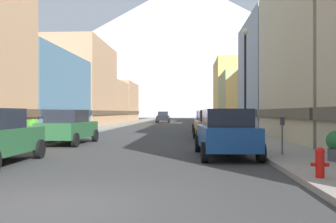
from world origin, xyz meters
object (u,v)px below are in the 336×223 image
object	(u,v)px
car_right_2	(207,122)
pedestrian_0	(234,121)
car_left_1	(68,127)
parking_meter_near	(282,130)
car_driving_0	(163,117)
streetlamp_right	(245,67)
car_right_1	(212,125)
car_right_0	(226,133)
fire_hydrant_near	(320,161)
potted_plant_1	(33,126)

from	to	relation	value
car_right_2	pedestrian_0	bearing A→B (deg)	50.81
car_left_1	parking_meter_near	distance (m)	11.03
car_driving_0	streetlamp_right	size ratio (longest dim) A/B	0.75
car_right_1	parking_meter_near	xyz separation A→B (m)	(1.95, -8.24, 0.11)
car_right_0	car_driving_0	xyz separation A→B (m)	(-5.40, 44.42, 0.00)
car_right_0	car_right_1	world-z (taller)	same
car_right_2	parking_meter_near	bearing A→B (deg)	-82.59
fire_hydrant_near	car_driving_0	bearing A→B (deg)	98.10
car_right_2	potted_plant_1	distance (m)	12.60
car_left_1	car_right_0	distance (m)	9.12
fire_hydrant_near	streetlamp_right	distance (m)	11.16
car_right_0	car_left_1	bearing A→B (deg)	146.51
car_right_0	parking_meter_near	world-z (taller)	car_right_0
car_left_1	pedestrian_0	size ratio (longest dim) A/B	2.79
car_left_1	pedestrian_0	bearing A→B (deg)	51.16
car_right_2	streetlamp_right	world-z (taller)	streetlamp_right
car_left_1	car_right_2	world-z (taller)	same
car_right_2	potted_plant_1	world-z (taller)	car_right_2
streetlamp_right	car_driving_0	bearing A→B (deg)	100.12
car_right_0	pedestrian_0	xyz separation A→B (m)	(2.45, 17.51, -0.02)
car_left_1	pedestrian_0	world-z (taller)	car_left_1
pedestrian_0	car_right_1	bearing A→B (deg)	-104.09
fire_hydrant_near	potted_plant_1	world-z (taller)	potted_plant_1
potted_plant_1	streetlamp_right	world-z (taller)	streetlamp_right
car_left_1	car_right_1	size ratio (longest dim) A/B	1.00
potted_plant_1	pedestrian_0	xyz separation A→B (m)	(13.25, 9.48, 0.09)
parking_meter_near	car_driving_0	bearing A→B (deg)	99.30
fire_hydrant_near	pedestrian_0	distance (m)	22.64
car_right_0	pedestrian_0	bearing A→B (deg)	82.05
car_right_2	pedestrian_0	size ratio (longest dim) A/B	2.79
car_left_1	car_driving_0	size ratio (longest dim) A/B	1.01
car_left_1	car_right_2	distance (m)	12.15
potted_plant_1	streetlamp_right	distance (m)	13.00
car_driving_0	pedestrian_0	world-z (taller)	car_driving_0
potted_plant_1	fire_hydrant_near	bearing A→B (deg)	-46.54
car_right_2	car_driving_0	distance (m)	30.39
potted_plant_1	pedestrian_0	distance (m)	16.29
car_right_1	potted_plant_1	distance (m)	10.81
car_right_0	streetlamp_right	world-z (taller)	streetlamp_right
car_left_1	parking_meter_near	bearing A→B (deg)	-29.95
car_right_2	fire_hydrant_near	world-z (taller)	car_right_2
car_driving_0	pedestrian_0	distance (m)	28.03
car_right_1	streetlamp_right	xyz separation A→B (m)	(1.55, -2.26, 3.09)
parking_meter_near	car_right_2	bearing A→B (deg)	97.41
car_right_0	potted_plant_1	bearing A→B (deg)	143.36
car_right_2	car_right_0	bearing A→B (deg)	-90.00
car_right_2	pedestrian_0	distance (m)	3.87
streetlamp_right	potted_plant_1	bearing A→B (deg)	168.42
potted_plant_1	streetlamp_right	bearing A→B (deg)	-11.58
car_left_1	streetlamp_right	xyz separation A→B (m)	(9.15, 0.47, 3.09)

